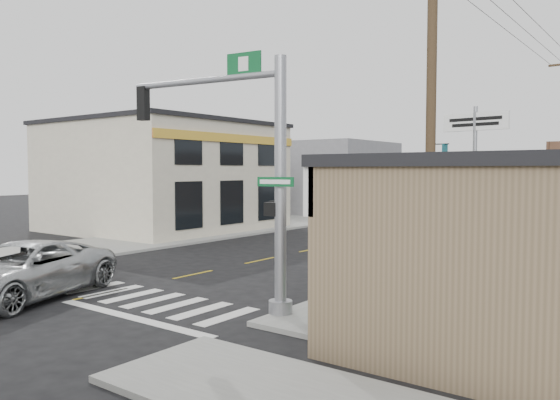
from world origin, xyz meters
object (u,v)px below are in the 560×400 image
Objects in this scene: traffic_signal_pole at (256,158)px; dance_center_sign at (475,142)px; utility_pole_near at (431,116)px; guide_sign at (433,234)px; suv at (22,271)px; bare_tree at (429,172)px; fire_hydrant at (403,278)px; lamp_post at (431,177)px.

dance_center_sign is at bearing 78.31° from traffic_signal_pole.
utility_pole_near reaches higher than dance_center_sign.
guide_sign is (2.82, 5.59, -2.40)m from traffic_signal_pole.
suv is at bearing -106.15° from dance_center_sign.
dance_center_sign is 1.44× the size of bare_tree.
dance_center_sign reaches higher than fire_hydrant.
fire_hydrant is at bearing 22.70° from suv.
bare_tree reaches higher than fire_hydrant.
traffic_signal_pole is 10.12m from lamp_post.
fire_hydrant is 5.53m from utility_pole_near.
bare_tree is (2.57, -12.34, -1.41)m from dance_center_sign.
utility_pole_near reaches higher than lamp_post.
suv is 9.92× the size of fire_hydrant.
fire_hydrant is 11.59m from dance_center_sign.
fire_hydrant is at bearing -78.25° from lamp_post.
traffic_signal_pole reaches higher than fire_hydrant.
lamp_post is 8.00m from utility_pole_near.
suv is at bearing -139.00° from fire_hydrant.
guide_sign is at bearing -68.30° from lamp_post.
utility_pole_near is at bearing 10.26° from suv.
utility_pole_near is at bearing -57.51° from bare_tree.
dance_center_sign is (7.86, 18.23, 4.41)m from suv.
lamp_post is 5.46m from dance_center_sign.
dance_center_sign reaches higher than bare_tree.
traffic_signal_pole is (6.73, 2.97, 3.39)m from suv.
traffic_signal_pole is 4.82m from utility_pole_near.
guide_sign reaches higher than fire_hydrant.
dance_center_sign is at bearing 101.75° from bare_tree.
utility_pole_near is (3.79, 2.76, 1.12)m from traffic_signal_pole.
suv is 12.34m from bare_tree.
suv is at bearing -121.96° from guide_sign.
bare_tree is 0.46× the size of utility_pole_near.
suv is at bearing -150.55° from bare_tree.
traffic_signal_pole is 15.34m from dance_center_sign.
traffic_signal_pole is 1.01× the size of dance_center_sign.
suv is at bearing -145.24° from utility_pole_near.
suv is 12.87m from guide_sign.
traffic_signal_pole is 11.15× the size of fire_hydrant.
lamp_post is at bearing -84.35° from dance_center_sign.
dance_center_sign reaches higher than guide_sign.
guide_sign is at bearing 51.11° from fire_hydrant.
lamp_post reaches higher than fire_hydrant.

